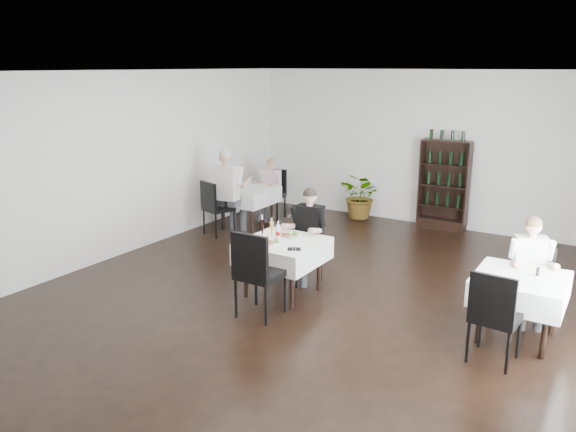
# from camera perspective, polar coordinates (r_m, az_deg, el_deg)

# --- Properties ---
(room_shell) EXTENTS (9.00, 9.00, 9.00)m
(room_shell) POSITION_cam_1_polar(r_m,az_deg,el_deg) (7.28, 1.46, 2.59)
(room_shell) COLOR black
(room_shell) RESTS_ON ground
(wine_shelf) EXTENTS (0.90, 0.28, 1.75)m
(wine_shelf) POSITION_cam_1_polar(r_m,az_deg,el_deg) (11.09, 15.55, 2.95)
(wine_shelf) COLOR black
(wine_shelf) RESTS_ON ground
(main_table) EXTENTS (1.03, 1.03, 0.77)m
(main_table) POSITION_cam_1_polar(r_m,az_deg,el_deg) (7.67, -0.52, -3.58)
(main_table) COLOR black
(main_table) RESTS_ON ground
(left_table) EXTENTS (0.98, 0.98, 0.77)m
(left_table) POSITION_cam_1_polar(r_m,az_deg,el_deg) (10.96, -4.14, 2.11)
(left_table) COLOR black
(left_table) RESTS_ON ground
(right_table) EXTENTS (0.98, 0.98, 0.77)m
(right_table) POSITION_cam_1_polar(r_m,az_deg,el_deg) (6.94, 22.49, -6.82)
(right_table) COLOR black
(right_table) RESTS_ON ground
(potted_tree) EXTENTS (1.02, 0.93, 0.95)m
(potted_tree) POSITION_cam_1_polar(r_m,az_deg,el_deg) (11.62, 7.50, 2.03)
(potted_tree) COLOR #2D5D20
(potted_tree) RESTS_ON ground
(main_chair_far) EXTENTS (0.65, 0.66, 1.08)m
(main_chair_far) POSITION_cam_1_polar(r_m,az_deg,el_deg) (8.20, 1.81, -2.36)
(main_chair_far) COLOR black
(main_chair_far) RESTS_ON ground
(main_chair_near) EXTENTS (0.52, 0.53, 1.13)m
(main_chair_near) POSITION_cam_1_polar(r_m,az_deg,el_deg) (6.95, -3.25, -5.41)
(main_chair_near) COLOR black
(main_chair_near) RESTS_ON ground
(left_chair_far) EXTENTS (0.52, 0.53, 1.01)m
(left_chair_far) POSITION_cam_1_polar(r_m,az_deg,el_deg) (11.55, -1.46, 2.58)
(left_chair_far) COLOR black
(left_chair_far) RESTS_ON ground
(left_chair_near) EXTENTS (0.59, 0.59, 1.03)m
(left_chair_near) POSITION_cam_1_polar(r_m,az_deg,el_deg) (10.43, -7.47, 1.15)
(left_chair_near) COLOR black
(left_chair_near) RESTS_ON ground
(right_chair_far) EXTENTS (0.52, 0.52, 0.89)m
(right_chair_far) POSITION_cam_1_polar(r_m,az_deg,el_deg) (7.66, 24.05, -5.84)
(right_chair_far) COLOR black
(right_chair_far) RESTS_ON ground
(right_chair_near) EXTENTS (0.51, 0.51, 1.04)m
(right_chair_near) POSITION_cam_1_polar(r_m,az_deg,el_deg) (6.29, 20.22, -9.13)
(right_chair_near) COLOR black
(right_chair_near) RESTS_ON ground
(diner_main) EXTENTS (0.52, 0.52, 1.38)m
(diner_main) POSITION_cam_1_polar(r_m,az_deg,el_deg) (8.11, 1.96, -1.18)
(diner_main) COLOR #3E3E45
(diner_main) RESTS_ON ground
(diner_left_far) EXTENTS (0.48, 0.48, 1.26)m
(diner_left_far) POSITION_cam_1_polar(r_m,az_deg,el_deg) (11.40, -1.89, 3.23)
(diner_left_far) COLOR #3E3E45
(diner_left_far) RESTS_ON ground
(diner_left_near) EXTENTS (0.64, 0.66, 1.62)m
(diner_left_near) POSITION_cam_1_polar(r_m,az_deg,el_deg) (10.38, -6.06, 3.15)
(diner_left_near) COLOR #3E3E45
(diner_left_near) RESTS_ON ground
(diner_right_far) EXTENTS (0.58, 0.62, 1.33)m
(diner_right_far) POSITION_cam_1_polar(r_m,az_deg,el_deg) (7.40, 23.44, -4.34)
(diner_right_far) COLOR #3E3E45
(diner_right_far) RESTS_ON ground
(plate_far) EXTENTS (0.36, 0.36, 0.09)m
(plate_far) POSITION_cam_1_polar(r_m,az_deg,el_deg) (7.76, 0.11, -2.02)
(plate_far) COLOR white
(plate_far) RESTS_ON main_table
(plate_near) EXTENTS (0.29, 0.29, 0.07)m
(plate_near) POSITION_cam_1_polar(r_m,az_deg,el_deg) (7.48, -1.64, -2.73)
(plate_near) COLOR white
(plate_near) RESTS_ON main_table
(pilsner_dark) EXTENTS (0.07, 0.07, 0.32)m
(pilsner_dark) POSITION_cam_1_polar(r_m,az_deg,el_deg) (7.75, -2.63, -1.22)
(pilsner_dark) COLOR black
(pilsner_dark) RESTS_ON main_table
(pilsner_lager) EXTENTS (0.06, 0.06, 0.28)m
(pilsner_lager) POSITION_cam_1_polar(r_m,az_deg,el_deg) (7.75, -1.68, -1.34)
(pilsner_lager) COLOR gold
(pilsner_lager) RESTS_ON main_table
(coke_bottle) EXTENTS (0.07, 0.07, 0.26)m
(coke_bottle) POSITION_cam_1_polar(r_m,az_deg,el_deg) (7.64, -1.02, -1.66)
(coke_bottle) COLOR silver
(coke_bottle) RESTS_ON main_table
(napkin_cutlery) EXTENTS (0.22, 0.20, 0.02)m
(napkin_cutlery) POSITION_cam_1_polar(r_m,az_deg,el_deg) (7.26, 0.63, -3.36)
(napkin_cutlery) COLOR black
(napkin_cutlery) RESTS_ON main_table
(pepper_mill) EXTENTS (0.05, 0.05, 0.10)m
(pepper_mill) POSITION_cam_1_polar(r_m,az_deg,el_deg) (6.97, 24.04, -5.17)
(pepper_mill) COLOR black
(pepper_mill) RESTS_ON right_table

